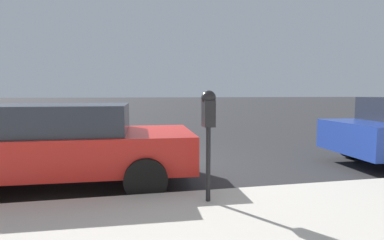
% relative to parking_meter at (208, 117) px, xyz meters
% --- Properties ---
extents(ground_plane, '(220.00, 220.00, 0.00)m').
position_rel_parking_meter_xyz_m(ground_plane, '(2.64, 0.82, -1.27)').
color(ground_plane, '#2B2B2D').
extents(parking_meter, '(0.21, 0.19, 1.45)m').
position_rel_parking_meter_xyz_m(parking_meter, '(0.00, 0.00, 0.00)').
color(parking_meter, black).
rests_on(parking_meter, sidewalk).
extents(car_red, '(2.18, 4.29, 1.39)m').
position_rel_parking_meter_xyz_m(car_red, '(1.60, 2.10, -0.53)').
color(car_red, '#B21E19').
rests_on(car_red, ground_plane).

